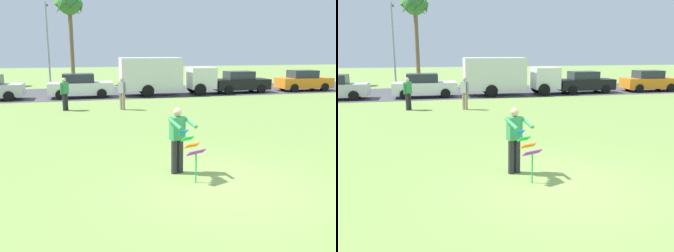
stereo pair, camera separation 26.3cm
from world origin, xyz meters
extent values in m
plane|color=olive|center=(0.00, 0.00, 0.00)|extent=(120.00, 120.00, 0.00)
cube|color=#424247|center=(0.00, 19.58, 0.01)|extent=(120.00, 8.00, 0.01)
cylinder|color=#26262B|center=(-0.82, 1.18, 0.45)|extent=(0.16, 0.16, 0.90)
cylinder|color=#26262B|center=(-1.00, 1.13, 0.45)|extent=(0.16, 0.16, 0.90)
cube|color=#338C4C|center=(-0.91, 1.16, 1.20)|extent=(0.41, 0.31, 0.60)
sphere|color=tan|center=(-0.91, 1.16, 1.62)|extent=(0.22, 0.22, 0.22)
cylinder|color=#338C4C|center=(-0.63, 0.98, 1.38)|extent=(0.24, 0.59, 0.24)
cylinder|color=#338C4C|center=(-1.06, 0.86, 1.38)|extent=(0.24, 0.59, 0.24)
cube|color=blue|center=(-0.85, 0.82, 1.17)|extent=(0.26, 0.22, 0.12)
cube|color=green|center=(-0.78, 0.67, 1.04)|extent=(0.35, 0.25, 0.12)
cube|color=orange|center=(-0.72, 0.52, 0.90)|extent=(0.44, 0.29, 0.12)
cube|color=purple|center=(-0.66, 0.37, 0.76)|extent=(0.53, 0.33, 0.12)
cylinder|color=green|center=(-0.66, 0.37, 0.38)|extent=(0.04, 0.04, 0.76)
cylinder|color=black|center=(-7.60, 18.00, 0.32)|extent=(0.64, 0.23, 0.64)
cylinder|color=black|center=(-7.59, 16.38, 0.32)|extent=(0.64, 0.23, 0.64)
cube|color=white|center=(-3.20, 17.18, 0.64)|extent=(4.22, 1.75, 0.76)
cube|color=#282D38|center=(-3.35, 17.18, 1.30)|extent=(2.03, 1.42, 0.60)
cylinder|color=black|center=(-1.91, 18.00, 0.32)|extent=(0.64, 0.23, 0.64)
cylinder|color=black|center=(-1.89, 16.39, 0.32)|extent=(0.64, 0.23, 0.64)
cylinder|color=black|center=(-4.51, 17.97, 0.32)|extent=(0.64, 0.23, 0.64)
cylinder|color=black|center=(-4.49, 16.36, 0.32)|extent=(0.64, 0.23, 0.64)
cube|color=silver|center=(5.26, 17.13, 1.17)|extent=(1.84, 1.93, 1.50)
cube|color=silver|center=(1.56, 17.20, 1.52)|extent=(4.24, 2.08, 2.20)
cylinder|color=black|center=(4.93, 18.05, 0.42)|extent=(0.85, 0.30, 0.84)
cylinder|color=black|center=(4.89, 16.21, 0.42)|extent=(0.85, 0.30, 0.84)
cylinder|color=black|center=(1.22, 18.12, 0.42)|extent=(0.85, 0.30, 0.84)
cylinder|color=black|center=(1.19, 16.28, 0.42)|extent=(0.85, 0.30, 0.84)
cube|color=black|center=(8.39, 17.18, 0.64)|extent=(4.23, 1.77, 0.76)
cube|color=#282D38|center=(8.24, 17.18, 1.30)|extent=(2.04, 1.43, 0.60)
cylinder|color=black|center=(9.68, 18.01, 0.32)|extent=(0.64, 0.23, 0.64)
cylinder|color=black|center=(9.70, 16.39, 0.32)|extent=(0.64, 0.23, 0.64)
cylinder|color=black|center=(7.07, 17.97, 0.32)|extent=(0.64, 0.23, 0.64)
cylinder|color=black|center=(7.10, 16.35, 0.32)|extent=(0.64, 0.23, 0.64)
cube|color=orange|center=(13.74, 17.18, 0.64)|extent=(4.23, 1.79, 0.76)
cube|color=#282D38|center=(13.59, 17.18, 1.30)|extent=(2.04, 1.44, 0.60)
cylinder|color=black|center=(15.06, 17.96, 0.32)|extent=(0.64, 0.23, 0.64)
cylinder|color=black|center=(15.03, 16.35, 0.32)|extent=(0.64, 0.23, 0.64)
cylinder|color=black|center=(12.46, 18.02, 0.32)|extent=(0.64, 0.23, 0.64)
cylinder|color=black|center=(12.43, 16.40, 0.32)|extent=(0.64, 0.23, 0.64)
cylinder|color=brown|center=(-3.78, 26.32, 3.48)|extent=(0.36, 0.36, 6.97)
sphere|color=#387A33|center=(-3.78, 26.32, 7.17)|extent=(2.10, 2.10, 2.10)
cone|color=#387A33|center=(-2.83, 26.32, 6.72)|extent=(0.44, 1.56, 1.28)
cone|color=#387A33|center=(-3.49, 27.22, 6.72)|extent=(1.62, 0.90, 1.28)
cone|color=#387A33|center=(-4.55, 26.88, 6.72)|extent=(1.27, 1.52, 1.28)
cone|color=#387A33|center=(-4.55, 25.76, 6.72)|extent=(1.27, 1.52, 1.28)
cone|color=#387A33|center=(-3.49, 25.41, 6.72)|extent=(1.62, 0.90, 1.28)
cylinder|color=#9E9EA3|center=(-5.68, 24.73, 3.50)|extent=(0.16, 0.16, 7.00)
cylinder|color=#9E9EA3|center=(-5.68, 25.43, 6.90)|extent=(0.10, 1.40, 0.10)
cube|color=#4C4C51|center=(-5.68, 26.08, 6.86)|extent=(0.24, 0.44, 0.16)
cylinder|color=gray|center=(-1.16, 11.60, 0.45)|extent=(0.16, 0.16, 0.90)
cylinder|color=gray|center=(-1.04, 11.47, 0.45)|extent=(0.16, 0.16, 0.90)
cube|color=gray|center=(-1.10, 11.53, 1.20)|extent=(0.40, 0.42, 0.60)
sphere|color=tan|center=(-1.10, 11.53, 1.62)|extent=(0.22, 0.22, 0.22)
cylinder|color=gray|center=(-1.26, 11.72, 1.17)|extent=(0.09, 0.09, 0.58)
cylinder|color=gray|center=(-0.95, 11.35, 1.17)|extent=(0.09, 0.09, 0.58)
cylinder|color=#26262B|center=(-4.12, 11.97, 0.45)|extent=(0.16, 0.16, 0.90)
cylinder|color=#26262B|center=(-4.00, 12.10, 0.45)|extent=(0.16, 0.16, 0.90)
cube|color=#338C4C|center=(-4.06, 12.04, 1.20)|extent=(0.41, 0.41, 0.60)
sphere|color=beige|center=(-4.06, 12.04, 1.62)|extent=(0.22, 0.22, 0.22)
cylinder|color=#338C4C|center=(-4.23, 11.86, 1.17)|extent=(0.09, 0.09, 0.58)
cylinder|color=#338C4C|center=(-3.90, 12.21, 1.17)|extent=(0.09, 0.09, 0.58)
camera|label=1|loc=(-3.29, -7.45, 3.17)|focal=38.23mm
camera|label=2|loc=(-3.03, -7.51, 3.17)|focal=38.23mm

